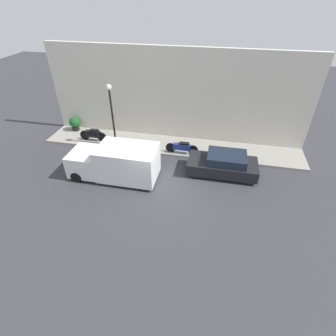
# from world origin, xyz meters

# --- Properties ---
(ground_plane) EXTENTS (60.00, 60.00, 0.00)m
(ground_plane) POSITION_xyz_m (0.00, 0.00, 0.00)
(ground_plane) COLOR #38383D
(sidewalk) EXTENTS (2.51, 17.49, 0.13)m
(sidewalk) POSITION_xyz_m (4.58, 0.00, 0.06)
(sidewalk) COLOR gray
(sidewalk) RESTS_ON ground_plane
(building_facade) EXTENTS (0.30, 17.49, 6.17)m
(building_facade) POSITION_xyz_m (5.98, 0.00, 3.08)
(building_facade) COLOR silver
(building_facade) RESTS_ON ground_plane
(parked_car) EXTENTS (1.83, 3.97, 1.35)m
(parked_car) POSITION_xyz_m (2.12, -3.59, 0.65)
(parked_car) COLOR black
(parked_car) RESTS_ON ground_plane
(delivery_van) EXTENTS (2.09, 4.97, 2.01)m
(delivery_van) POSITION_xyz_m (0.56, 2.38, 1.02)
(delivery_van) COLOR white
(delivery_van) RESTS_ON ground_plane
(motorcycle_blue) EXTENTS (0.30, 2.10, 0.79)m
(motorcycle_blue) POSITION_xyz_m (3.68, -0.93, 0.57)
(motorcycle_blue) COLOR navy
(motorcycle_blue) RESTS_ON sidewalk
(motorcycle_black) EXTENTS (0.30, 1.94, 0.85)m
(motorcycle_black) POSITION_xyz_m (4.09, 5.42, 0.60)
(motorcycle_black) COLOR black
(motorcycle_black) RESTS_ON sidewalk
(streetlamp) EXTENTS (0.35, 0.35, 4.18)m
(streetlamp) POSITION_xyz_m (3.76, 3.64, 2.97)
(streetlamp) COLOR black
(streetlamp) RESTS_ON sidewalk
(potted_plant) EXTENTS (0.77, 0.77, 1.02)m
(potted_plant) POSITION_xyz_m (5.30, 7.45, 0.69)
(potted_plant) COLOR black
(potted_plant) RESTS_ON sidewalk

